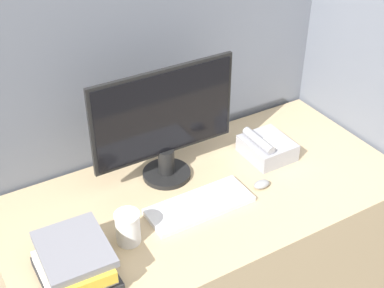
# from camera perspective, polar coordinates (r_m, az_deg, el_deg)

# --- Properties ---
(cubicle_panel_rear) EXTENTS (2.00, 0.04, 1.62)m
(cubicle_panel_rear) POSITION_cam_1_polar(r_m,az_deg,el_deg) (2.38, -3.93, 1.50)
(cubicle_panel_rear) COLOR slate
(cubicle_panel_rear) RESTS_ON ground_plane
(cubicle_panel_right) EXTENTS (0.04, 0.84, 1.62)m
(cubicle_panel_right) POSITION_cam_1_polar(r_m,az_deg,el_deg) (2.56, 17.30, 2.44)
(cubicle_panel_right) COLOR slate
(cubicle_panel_right) RESTS_ON ground_plane
(desk) EXTENTS (1.60, 0.78, 0.76)m
(desk) POSITION_cam_1_polar(r_m,az_deg,el_deg) (2.37, 1.35, -12.26)
(desk) COLOR tan
(desk) RESTS_ON ground_plane
(monitor) EXTENTS (0.60, 0.20, 0.48)m
(monitor) POSITION_cam_1_polar(r_m,az_deg,el_deg) (2.06, -2.93, 2.07)
(monitor) COLOR black
(monitor) RESTS_ON desk
(keyboard) EXTENTS (0.41, 0.16, 0.02)m
(keyboard) POSITION_cam_1_polar(r_m,az_deg,el_deg) (2.04, 0.81, -6.54)
(keyboard) COLOR silver
(keyboard) RESTS_ON desk
(mouse) EXTENTS (0.07, 0.04, 0.03)m
(mouse) POSITION_cam_1_polar(r_m,az_deg,el_deg) (2.15, 7.43, -4.28)
(mouse) COLOR gray
(mouse) RESTS_ON desk
(coffee_cup) EXTENTS (0.09, 0.09, 0.12)m
(coffee_cup) POSITION_cam_1_polar(r_m,az_deg,el_deg) (1.88, -6.85, -8.85)
(coffee_cup) COLOR white
(coffee_cup) RESTS_ON desk
(book_stack) EXTENTS (0.23, 0.28, 0.14)m
(book_stack) POSITION_cam_1_polar(r_m,az_deg,el_deg) (1.79, -12.39, -12.28)
(book_stack) COLOR #262628
(book_stack) RESTS_ON desk
(desk_telephone) EXTENTS (0.19, 0.20, 0.11)m
(desk_telephone) POSITION_cam_1_polar(r_m,az_deg,el_deg) (2.31, 7.97, -0.36)
(desk_telephone) COLOR #99999E
(desk_telephone) RESTS_ON desk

